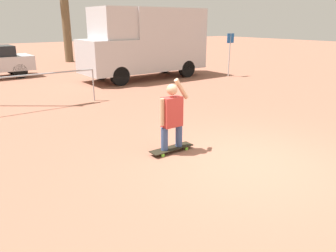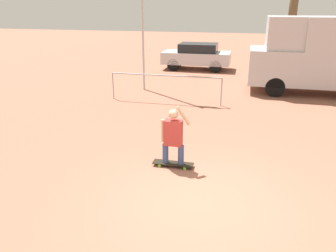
{
  "view_description": "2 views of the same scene",
  "coord_description": "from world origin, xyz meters",
  "px_view_note": "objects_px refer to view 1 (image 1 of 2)",
  "views": [
    {
      "loc": [
        -4.62,
        -3.62,
        2.56
      ],
      "look_at": [
        -0.82,
        1.46,
        0.53
      ],
      "focal_mm": 35.0,
      "sensor_mm": 36.0,
      "label": 1
    },
    {
      "loc": [
        0.67,
        -5.41,
        3.6
      ],
      "look_at": [
        -1.03,
        1.72,
        0.86
      ],
      "focal_mm": 35.0,
      "sensor_mm": 36.0,
      "label": 2
    }
  ],
  "objects_px": {
    "person_skateboarder": "(172,114)",
    "street_sign": "(230,49)",
    "camper_van": "(147,41)",
    "skateboard": "(172,148)"
  },
  "relations": [
    {
      "from": "person_skateboarder",
      "to": "street_sign",
      "type": "relative_size",
      "value": 0.7
    },
    {
      "from": "camper_van",
      "to": "street_sign",
      "type": "xyz_separation_m",
      "value": [
        3.42,
        -1.96,
        -0.37
      ]
    },
    {
      "from": "person_skateboarder",
      "to": "camper_van",
      "type": "relative_size",
      "value": 0.24
    },
    {
      "from": "person_skateboarder",
      "to": "street_sign",
      "type": "distance_m",
      "value": 10.1
    },
    {
      "from": "camper_van",
      "to": "street_sign",
      "type": "height_order",
      "value": "camper_van"
    },
    {
      "from": "person_skateboarder",
      "to": "camper_van",
      "type": "height_order",
      "value": "camper_van"
    },
    {
      "from": "skateboard",
      "to": "person_skateboarder",
      "type": "distance_m",
      "value": 0.74
    },
    {
      "from": "street_sign",
      "to": "person_skateboarder",
      "type": "bearing_deg",
      "value": -143.27
    },
    {
      "from": "skateboard",
      "to": "camper_van",
      "type": "height_order",
      "value": "camper_van"
    },
    {
      "from": "skateboard",
      "to": "street_sign",
      "type": "distance_m",
      "value": 10.17
    }
  ]
}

